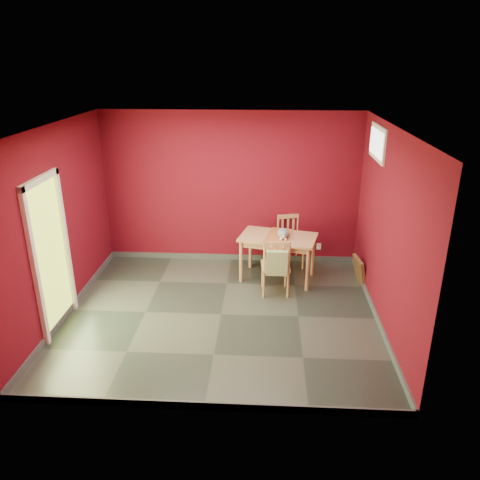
# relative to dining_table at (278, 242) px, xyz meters

# --- Properties ---
(ground) EXTENTS (4.50, 4.50, 0.00)m
(ground) POSITION_rel_dining_table_xyz_m (-0.84, -1.25, -0.67)
(ground) COLOR #2D342D
(ground) RESTS_ON ground
(room_shell) EXTENTS (4.50, 4.50, 4.50)m
(room_shell) POSITION_rel_dining_table_xyz_m (-0.84, -1.25, -0.62)
(room_shell) COLOR #5A0915
(room_shell) RESTS_ON ground
(doorway) EXTENTS (0.06, 1.01, 2.13)m
(doorway) POSITION_rel_dining_table_xyz_m (-3.06, -1.65, 0.45)
(doorway) COLOR #B7D838
(doorway) RESTS_ON ground
(window) EXTENTS (0.05, 0.90, 0.50)m
(window) POSITION_rel_dining_table_xyz_m (1.39, -0.25, 1.68)
(window) COLOR white
(window) RESTS_ON room_shell
(outlet_plate) EXTENTS (0.08, 0.02, 0.12)m
(outlet_plate) POSITION_rel_dining_table_xyz_m (0.76, 0.74, -0.37)
(outlet_plate) COLOR silver
(outlet_plate) RESTS_ON room_shell
(dining_table) EXTENTS (1.36, 0.98, 0.77)m
(dining_table) POSITION_rel_dining_table_xyz_m (0.00, 0.00, 0.00)
(dining_table) COLOR tan
(dining_table) RESTS_ON ground
(table_runner) EXTENTS (0.52, 0.83, 0.38)m
(table_runner) POSITION_rel_dining_table_xyz_m (-0.00, -0.13, 0.04)
(table_runner) COLOR #B3572E
(table_runner) RESTS_ON dining_table
(chair_far_left) EXTENTS (0.42, 0.42, 0.83)m
(chair_far_left) POSITION_rel_dining_table_xyz_m (-0.28, 0.66, -0.25)
(chair_far_left) COLOR tan
(chair_far_left) RESTS_ON ground
(chair_far_right) EXTENTS (0.53, 0.53, 0.91)m
(chair_far_right) POSITION_rel_dining_table_xyz_m (0.23, 0.58, -0.20)
(chair_far_right) COLOR tan
(chair_far_right) RESTS_ON ground
(chair_near) EXTENTS (0.47, 0.47, 0.94)m
(chair_near) POSITION_rel_dining_table_xyz_m (-0.04, -0.54, -0.19)
(chair_near) COLOR tan
(chair_near) RESTS_ON ground
(tote_bag) EXTENTS (0.33, 0.19, 0.46)m
(tote_bag) POSITION_rel_dining_table_xyz_m (-0.03, -0.76, -0.04)
(tote_bag) COLOR #91A368
(tote_bag) RESTS_ON chair_near
(cat) EXTENTS (0.31, 0.43, 0.19)m
(cat) POSITION_rel_dining_table_xyz_m (0.08, -0.04, 0.19)
(cat) COLOR slate
(cat) RESTS_ON table_runner
(picture_frame) EXTENTS (0.20, 0.46, 0.45)m
(picture_frame) POSITION_rel_dining_table_xyz_m (1.35, -0.10, -0.45)
(picture_frame) COLOR brown
(picture_frame) RESTS_ON ground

